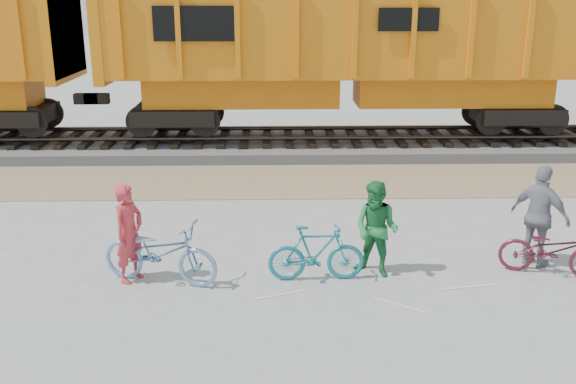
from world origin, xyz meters
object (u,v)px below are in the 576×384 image
bicycle_maroon (552,250)px  person_man (376,229)px  bicycle_blue (160,253)px  person_solo (129,233)px  person_woman (540,216)px  hopper_car_center (348,47)px  bicycle_teal (316,253)px

bicycle_maroon → person_man: bearing=107.6°
bicycle_maroon → bicycle_blue: bearing=110.5°
bicycle_maroon → person_solo: person_solo is taller
bicycle_maroon → person_woman: size_ratio=0.95×
hopper_car_center → bicycle_maroon: 9.80m
bicycle_maroon → person_man: (-2.93, 0.08, 0.36)m
bicycle_maroon → person_woman: person_woman is taller
bicycle_teal → person_man: person_man is taller
person_solo → person_man: size_ratio=1.02×
bicycle_blue → person_woman: bearing=-69.1°
bicycle_blue → bicycle_teal: bearing=-73.5°
hopper_car_center → bicycle_teal: 9.71m
hopper_car_center → bicycle_maroon: size_ratio=8.31×
hopper_car_center → person_solo: hopper_car_center is taller
bicycle_teal → person_solo: 3.04m
person_solo → bicycle_maroon: bearing=-61.7°
hopper_car_center → bicycle_blue: bearing=-113.4°
hopper_car_center → bicycle_teal: size_ratio=8.92×
bicycle_maroon → person_woman: (-0.10, 0.40, 0.45)m
hopper_car_center → person_woman: 9.29m
bicycle_blue → bicycle_maroon: 6.45m
person_woman → person_solo: bearing=53.9°
person_solo → person_woman: bearing=-58.4°
bicycle_blue → bicycle_teal: (2.52, 0.02, -0.04)m
hopper_car_center → person_man: size_ratio=8.71×
person_man → person_woman: bearing=39.2°
hopper_car_center → person_woman: size_ratio=7.86×
person_solo → hopper_car_center: bearing=1.8°
bicycle_blue → person_man: person_man is taller
bicycle_blue → person_man: size_ratio=1.22×
bicycle_blue → bicycle_maroon: bicycle_blue is taller
bicycle_teal → person_solo: (-3.02, 0.08, 0.35)m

